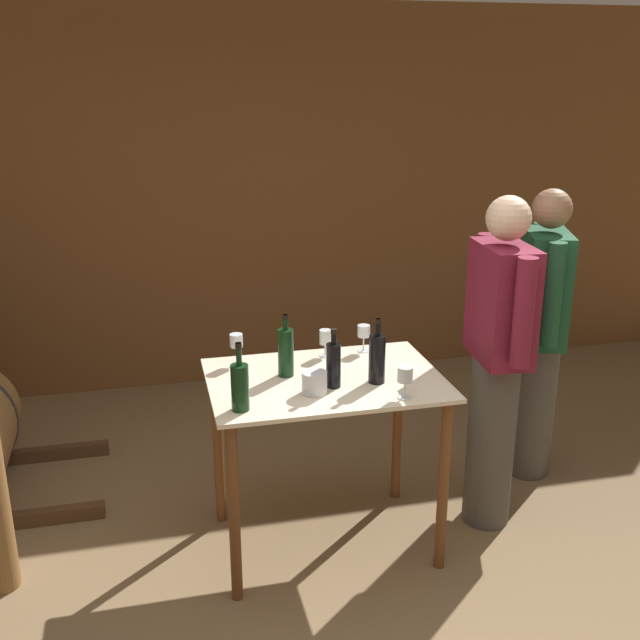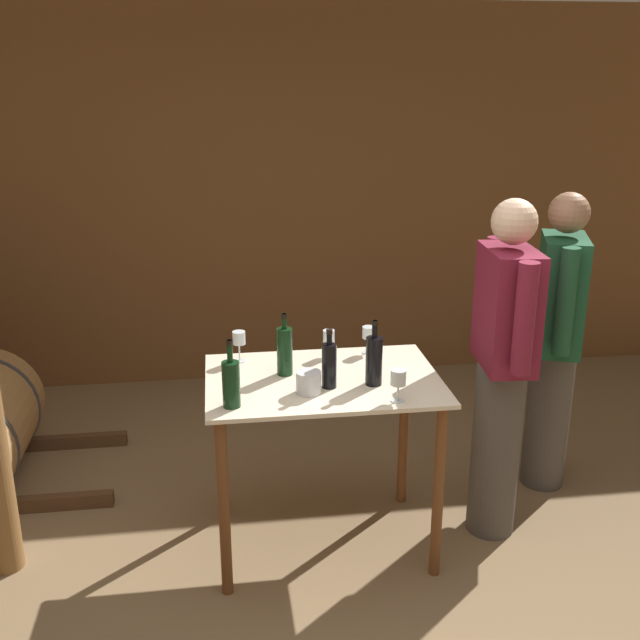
# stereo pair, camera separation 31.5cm
# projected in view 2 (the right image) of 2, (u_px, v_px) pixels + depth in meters

# --- Properties ---
(back_wall) EXTENTS (8.40, 0.05, 2.70)m
(back_wall) POSITION_uv_depth(u_px,v_px,m) (282.00, 200.00, 5.41)
(back_wall) COLOR brown
(back_wall) RESTS_ON ground_plane
(tasting_table) EXTENTS (1.08, 0.75, 0.89)m
(tasting_table) POSITION_uv_depth(u_px,v_px,m) (323.00, 410.00, 3.51)
(tasting_table) COLOR beige
(tasting_table) RESTS_ON ground_plane
(wine_bottle_far_left) EXTENTS (0.08, 0.08, 0.30)m
(wine_bottle_far_left) POSITION_uv_depth(u_px,v_px,m) (231.00, 382.00, 3.13)
(wine_bottle_far_left) COLOR black
(wine_bottle_far_left) RESTS_ON tasting_table
(wine_bottle_left) EXTENTS (0.07, 0.07, 0.30)m
(wine_bottle_left) POSITION_uv_depth(u_px,v_px,m) (285.00, 350.00, 3.46)
(wine_bottle_left) COLOR black
(wine_bottle_left) RESTS_ON tasting_table
(wine_bottle_center) EXTENTS (0.07, 0.07, 0.27)m
(wine_bottle_center) POSITION_uv_depth(u_px,v_px,m) (329.00, 364.00, 3.33)
(wine_bottle_center) COLOR black
(wine_bottle_center) RESTS_ON tasting_table
(wine_bottle_right) EXTENTS (0.08, 0.08, 0.30)m
(wine_bottle_right) POSITION_uv_depth(u_px,v_px,m) (374.00, 360.00, 3.35)
(wine_bottle_right) COLOR black
(wine_bottle_right) RESTS_ON tasting_table
(wine_glass_near_left) EXTENTS (0.06, 0.06, 0.15)m
(wine_glass_near_left) POSITION_uv_depth(u_px,v_px,m) (239.00, 339.00, 3.62)
(wine_glass_near_left) COLOR silver
(wine_glass_near_left) RESTS_ON tasting_table
(wine_glass_near_center) EXTENTS (0.06, 0.06, 0.14)m
(wine_glass_near_center) POSITION_uv_depth(u_px,v_px,m) (329.00, 338.00, 3.69)
(wine_glass_near_center) COLOR silver
(wine_glass_near_center) RESTS_ON tasting_table
(wine_glass_near_right) EXTENTS (0.06, 0.06, 0.14)m
(wine_glass_near_right) POSITION_uv_depth(u_px,v_px,m) (369.00, 334.00, 3.74)
(wine_glass_near_right) COLOR silver
(wine_glass_near_right) RESTS_ON tasting_table
(wine_glass_far_side) EXTENTS (0.07, 0.07, 0.14)m
(wine_glass_far_side) POSITION_uv_depth(u_px,v_px,m) (398.00, 379.00, 3.18)
(wine_glass_far_side) COLOR silver
(wine_glass_far_side) RESTS_ON tasting_table
(ice_bucket) EXTENTS (0.11, 0.11, 0.10)m
(ice_bucket) POSITION_uv_depth(u_px,v_px,m) (309.00, 382.00, 3.28)
(ice_bucket) COLOR silver
(ice_bucket) RESTS_ON tasting_table
(person_host) EXTENTS (0.25, 0.59, 1.70)m
(person_host) POSITION_uv_depth(u_px,v_px,m) (502.00, 365.00, 3.57)
(person_host) COLOR #4C4742
(person_host) RESTS_ON ground_plane
(person_visitor_with_scarf) EXTENTS (0.34, 0.56, 1.66)m
(person_visitor_with_scarf) POSITION_uv_depth(u_px,v_px,m) (556.00, 338.00, 4.01)
(person_visitor_with_scarf) COLOR #4C4742
(person_visitor_with_scarf) RESTS_ON ground_plane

